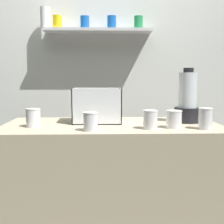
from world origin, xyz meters
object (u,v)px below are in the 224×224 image
at_px(juice_cup_pomegranate_middle, 150,121).
at_px(juice_cup_mango_right, 174,120).
at_px(juice_cup_orange_far_right, 205,120).
at_px(juice_cup_mango_far_left, 33,119).
at_px(juice_cup_orange_left, 90,122).
at_px(carrot_display_bin, 97,112).
at_px(blender_pitcher, 188,101).

distance_m(juice_cup_pomegranate_middle, juice_cup_mango_right, 0.15).
relative_size(juice_cup_mango_right, juice_cup_orange_far_right, 0.85).
height_order(juice_cup_mango_far_left, juice_cup_orange_left, juice_cup_mango_far_left).
height_order(juice_cup_mango_right, juice_cup_orange_far_right, juice_cup_orange_far_right).
relative_size(juice_cup_mango_far_left, juice_cup_orange_left, 1.06).
bearing_deg(juice_cup_mango_right, juice_cup_orange_left, -171.68).
bearing_deg(juice_cup_pomegranate_middle, juice_cup_mango_far_left, 172.45).
height_order(juice_cup_pomegranate_middle, juice_cup_orange_far_right, juice_cup_orange_far_right).
bearing_deg(juice_cup_mango_right, carrot_display_bin, 153.61).
height_order(juice_cup_pomegranate_middle, juice_cup_mango_right, juice_cup_pomegranate_middle).
height_order(juice_cup_orange_left, juice_cup_mango_right, same).
bearing_deg(blender_pitcher, juice_cup_mango_far_left, -171.29).
bearing_deg(juice_cup_mango_far_left, carrot_display_bin, 22.74).
bearing_deg(carrot_display_bin, juice_cup_orange_left, -96.00).
xyz_separation_m(juice_cup_pomegranate_middle, juice_cup_mango_right, (0.15, 0.03, -0.00)).
relative_size(juice_cup_mango_far_left, juice_cup_mango_right, 1.06).
xyz_separation_m(juice_cup_mango_far_left, juice_cup_pomegranate_middle, (0.71, -0.09, -0.00)).
height_order(carrot_display_bin, blender_pitcher, blender_pitcher).
xyz_separation_m(carrot_display_bin, juice_cup_mango_right, (0.46, -0.23, -0.02)).
height_order(carrot_display_bin, juice_cup_orange_left, carrot_display_bin).
xyz_separation_m(juice_cup_mango_right, juice_cup_orange_far_right, (0.18, -0.04, 0.01)).
distance_m(blender_pitcher, juice_cup_orange_far_right, 0.28).
bearing_deg(juice_cup_orange_far_right, juice_cup_mango_far_left, 173.91).
xyz_separation_m(carrot_display_bin, juice_cup_orange_left, (-0.03, -0.30, -0.02)).
distance_m(juice_cup_mango_far_left, juice_cup_mango_right, 0.86).
bearing_deg(blender_pitcher, juice_cup_mango_right, -123.19).
bearing_deg(carrot_display_bin, juice_cup_mango_far_left, -157.26).
distance_m(juice_cup_orange_left, juice_cup_pomegranate_middle, 0.35).
height_order(juice_cup_mango_far_left, juice_cup_orange_far_right, juice_cup_orange_far_right).
xyz_separation_m(blender_pitcher, juice_cup_mango_far_left, (-1.00, -0.15, -0.09)).
height_order(blender_pitcher, juice_cup_orange_left, blender_pitcher).
bearing_deg(juice_cup_orange_far_right, juice_cup_mango_right, 166.58).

